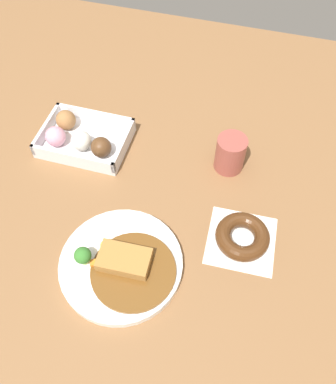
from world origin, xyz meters
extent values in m
plane|color=brown|center=(0.00, 0.00, 0.00)|extent=(1.60, 1.60, 0.00)
cylinder|color=white|center=(0.01, -0.10, 0.01)|extent=(0.25, 0.25, 0.02)
cylinder|color=brown|center=(0.04, -0.11, 0.02)|extent=(0.17, 0.17, 0.01)
cube|color=#A87538|center=(0.02, -0.10, 0.04)|extent=(0.10, 0.07, 0.02)
cylinder|color=white|center=(-0.02, -0.07, 0.02)|extent=(0.06, 0.06, 0.00)
ellipsoid|color=yellow|center=(-0.02, -0.07, 0.03)|extent=(0.03, 0.03, 0.01)
cylinder|color=#8CB766|center=(-0.06, -0.11, 0.03)|extent=(0.01, 0.01, 0.02)
sphere|color=#387A2D|center=(-0.06, -0.11, 0.05)|extent=(0.03, 0.03, 0.03)
cube|color=orange|center=(-0.04, -0.12, 0.02)|extent=(0.02, 0.02, 0.01)
cube|color=white|center=(-0.18, 0.19, 0.01)|extent=(0.21, 0.15, 0.01)
cube|color=white|center=(-0.28, 0.19, 0.03)|extent=(0.01, 0.15, 0.03)
cube|color=white|center=(-0.08, 0.19, 0.03)|extent=(0.01, 0.15, 0.03)
cube|color=white|center=(-0.18, 0.12, 0.03)|extent=(0.21, 0.01, 0.03)
cube|color=white|center=(-0.18, 0.27, 0.03)|extent=(0.21, 0.01, 0.03)
sphere|color=pink|center=(-0.24, 0.17, 0.04)|extent=(0.05, 0.05, 0.05)
sphere|color=silver|center=(-0.18, 0.17, 0.04)|extent=(0.05, 0.05, 0.05)
sphere|color=brown|center=(-0.13, 0.16, 0.04)|extent=(0.05, 0.05, 0.05)
sphere|color=#9E6B3D|center=(-0.24, 0.22, 0.04)|extent=(0.05, 0.05, 0.05)
cube|color=white|center=(0.24, 0.03, 0.00)|extent=(0.15, 0.15, 0.00)
torus|color=#4C2B14|center=(0.24, 0.03, 0.02)|extent=(0.11, 0.11, 0.03)
cylinder|color=#9E4C42|center=(0.17, 0.22, 0.05)|extent=(0.07, 0.07, 0.09)
camera|label=1|loc=(0.19, -0.39, 0.75)|focal=37.12mm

